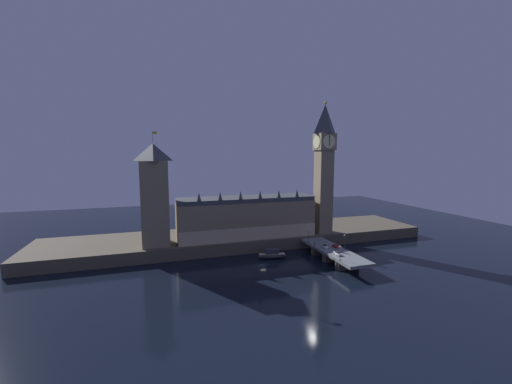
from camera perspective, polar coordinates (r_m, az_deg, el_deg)
The scene contains 15 objects.
ground_plane at distance 151.87m, azimuth 1.34°, elevation -13.11°, with size 400.00×400.00×0.00m, color black.
embankment at distance 186.50m, azimuth -2.66°, elevation -8.31°, with size 220.00×42.00×6.26m.
parliament_hall at distance 175.06m, azimuth -1.82°, elevation -4.53°, with size 75.37×19.71×26.62m.
clock_tower at distance 185.67m, azimuth 12.26°, elevation 4.94°, with size 10.45×10.56×75.39m.
victoria_tower at distance 164.07m, azimuth -17.95°, elevation -0.48°, with size 13.44×13.44×56.95m.
bridge at distance 160.72m, azimuth 13.92°, elevation -10.70°, with size 12.66×46.00×5.59m.
car_northbound_lead at distance 161.91m, azimuth 12.34°, elevation -9.63°, with size 1.86×4.21×1.60m.
car_northbound_trail at distance 152.39m, azimuth 14.59°, elevation -10.76°, with size 1.95×4.50×1.51m.
car_southbound_trail at distance 163.85m, azimuth 14.24°, elevation -9.50°, with size 1.87×3.92×1.53m.
pedestrian_mid_walk at distance 161.59m, azimuth 15.96°, elevation -9.70°, with size 0.38×0.38×1.80m.
pedestrian_far_rail at distance 164.86m, azimuth 10.57°, elevation -9.21°, with size 0.38×0.38×1.82m.
street_lamp_near at distance 144.09m, azimuth 15.07°, elevation -10.36°, with size 1.34×0.60×6.68m.
street_lamp_mid at distance 162.16m, azimuth 15.80°, elevation -8.34°, with size 1.34×0.60×7.17m.
street_lamp_far at distance 168.45m, azimuth 9.58°, elevation -7.61°, with size 1.34×0.60×7.17m.
boat_upstream at distance 160.40m, azimuth 2.91°, elevation -11.36°, with size 15.19×7.14×4.76m.
Camera 1 is at (-47.23, -134.78, 51.64)m, focal length 22.00 mm.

